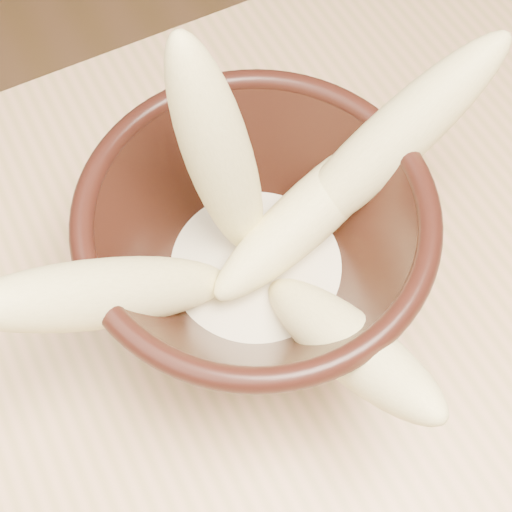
{
  "coord_description": "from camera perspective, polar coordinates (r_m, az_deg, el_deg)",
  "views": [
    {
      "loc": [
        0.11,
        -0.05,
        1.2
      ],
      "look_at": [
        0.21,
        0.14,
        0.81
      ],
      "focal_mm": 50.0,
      "sensor_mm": 36.0,
      "label": 1
    }
  ],
  "objects": [
    {
      "name": "bowl",
      "position": [
        0.44,
        0.0,
        0.61
      ],
      "size": [
        0.21,
        0.21,
        0.12
      ],
      "rotation": [
        0.0,
        0.0,
        -0.44
      ],
      "color": "black",
      "rests_on": "table"
    },
    {
      "name": "milk_puddle",
      "position": [
        0.47,
        0.0,
        -1.08
      ],
      "size": [
        0.12,
        0.12,
        0.02
      ],
      "primitive_type": "cylinder",
      "color": "beige",
      "rests_on": "bowl"
    },
    {
      "name": "banana_upright",
      "position": [
        0.41,
        -2.98,
        7.97
      ],
      "size": [
        0.07,
        0.09,
        0.17
      ],
      "primitive_type": "ellipsoid",
      "rotation": [
        0.26,
        0.0,
        3.54
      ],
      "color": "#D4C67D",
      "rests_on": "bowl"
    },
    {
      "name": "banana_left",
      "position": [
        0.4,
        -11.44,
        -2.87
      ],
      "size": [
        0.16,
        0.05,
        0.14
      ],
      "primitive_type": "ellipsoid",
      "rotation": [
        0.89,
        0.0,
        -1.51
      ],
      "color": "#D4C67D",
      "rests_on": "bowl"
    },
    {
      "name": "banana_right",
      "position": [
        0.45,
        10.29,
        8.56
      ],
      "size": [
        0.17,
        0.04,
        0.15
      ],
      "primitive_type": "ellipsoid",
      "rotation": [
        0.9,
        0.0,
        1.6
      ],
      "color": "#D4C67D",
      "rests_on": "bowl"
    },
    {
      "name": "banana_across",
      "position": [
        0.46,
        4.83,
        3.96
      ],
      "size": [
        0.18,
        0.09,
        0.05
      ],
      "primitive_type": "ellipsoid",
      "rotation": [
        1.5,
        0.0,
        1.87
      ],
      "color": "#D4C67D",
      "rests_on": "bowl"
    },
    {
      "name": "banana_front",
      "position": [
        0.41,
        7.3,
        -6.95
      ],
      "size": [
        0.06,
        0.16,
        0.11
      ],
      "primitive_type": "ellipsoid",
      "rotation": [
        1.07,
        0.0,
        0.16
      ],
      "color": "#D4C67D",
      "rests_on": "bowl"
    }
  ]
}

